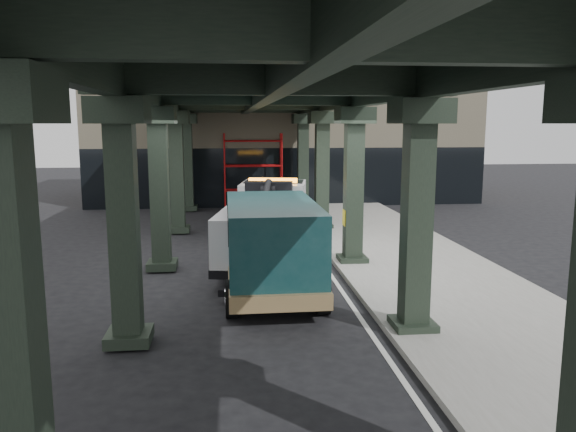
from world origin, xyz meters
TOP-DOWN VIEW (x-y plane):
  - ground at (0.00, 0.00)m, footprint 90.00×90.00m
  - sidewalk at (4.50, 2.00)m, footprint 5.00×40.00m
  - lane_stripe at (1.70, 2.00)m, footprint 0.12×38.00m
  - viaduct at (-0.40, 2.00)m, footprint 7.40×32.00m
  - building at (2.00, 20.00)m, footprint 22.00×10.00m
  - scaffolding at (0.00, 14.64)m, footprint 3.08×0.88m
  - tow_truck at (-0.02, 3.11)m, footprint 3.55×8.45m
  - towed_van at (-0.22, -0.58)m, footprint 2.52×6.18m

SIDE VIEW (x-z plane):
  - ground at x=0.00m, z-range 0.00..0.00m
  - lane_stripe at x=1.70m, z-range 0.00..0.01m
  - sidewalk at x=4.50m, z-range 0.00..0.15m
  - tow_truck at x=-0.02m, z-range -0.03..2.66m
  - towed_van at x=-0.22m, z-range 0.09..2.59m
  - scaffolding at x=0.00m, z-range 0.11..4.11m
  - building at x=2.00m, z-range 0.00..8.00m
  - viaduct at x=-0.40m, z-range 2.26..8.66m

